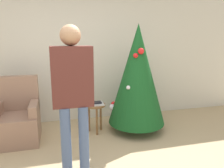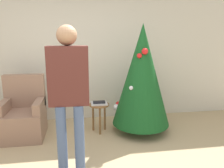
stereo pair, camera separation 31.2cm
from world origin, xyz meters
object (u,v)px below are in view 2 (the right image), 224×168
armchair (23,116)px  christmas_tree (141,75)px  person_standing (68,86)px  side_stool (99,109)px

armchair → christmas_tree: bearing=-2.9°
armchair → person_standing: size_ratio=0.57×
person_standing → side_stool: bearing=67.6°
armchair → side_stool: (1.28, -0.01, 0.06)m
armchair → side_stool: armchair is taller
christmas_tree → person_standing: size_ratio=1.05×
armchair → side_stool: bearing=-0.6°
christmas_tree → armchair: size_ratio=1.83×
armchair → person_standing: (0.82, -1.12, 0.74)m
armchair → person_standing: 1.57m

